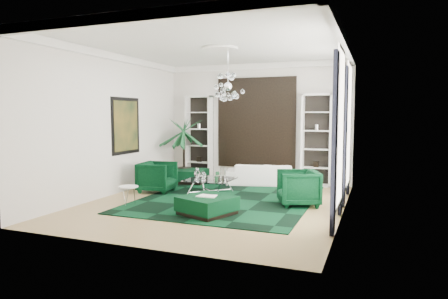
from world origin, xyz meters
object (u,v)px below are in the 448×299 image
at_px(sofa, 263,174).
at_px(armchair_left, 157,177).
at_px(coffee_table, 210,186).
at_px(side_table, 129,196).
at_px(armchair_right, 298,188).
at_px(palm, 184,140).
at_px(ottoman_front, 207,206).
at_px(ottoman_side, 191,176).

bearing_deg(sofa, armchair_left, 27.39).
bearing_deg(coffee_table, side_table, -124.07).
distance_m(sofa, armchair_right, 2.88).
distance_m(side_table, palm, 3.80).
height_order(sofa, palm, palm).
height_order(sofa, armchair_right, armchair_right).
height_order(armchair_left, side_table, armchair_left).
bearing_deg(ottoman_front, sofa, 88.13).
relative_size(ottoman_side, palm, 0.36).
xyz_separation_m(ottoman_side, ottoman_front, (2.10, -3.53, -0.01)).
bearing_deg(ottoman_front, ottoman_side, 120.73).
distance_m(sofa, armchair_left, 3.29).
height_order(ottoman_side, ottoman_front, ottoman_side).
relative_size(sofa, palm, 0.84).
bearing_deg(armchair_right, coffee_table, -123.81).
relative_size(ottoman_side, side_table, 2.11).
relative_size(side_table, palm, 0.17).
height_order(armchair_right, coffee_table, armchair_right).
relative_size(ottoman_front, palm, 0.38).
xyz_separation_m(sofa, palm, (-2.62, -0.21, 1.00)).
bearing_deg(palm, side_table, -84.69).
relative_size(sofa, ottoman_front, 2.19).
bearing_deg(ottoman_front, side_table, 174.23).
relative_size(coffee_table, ottoman_front, 1.18).
xyz_separation_m(side_table, palm, (-0.34, 3.62, 1.11)).
relative_size(armchair_left, side_table, 2.03).
bearing_deg(palm, armchair_left, -85.61).
bearing_deg(palm, coffee_table, -45.67).
bearing_deg(ottoman_side, armchair_left, -98.20).
relative_size(armchair_right, side_table, 2.04).
height_order(armchair_right, palm, palm).
height_order(armchair_right, ottoman_side, armchair_right).
xyz_separation_m(sofa, ottoman_front, (-0.13, -4.05, -0.12)).
distance_m(armchair_left, coffee_table, 1.54).
bearing_deg(sofa, armchair_right, 108.32).
distance_m(sofa, ottoman_front, 4.05).
xyz_separation_m(armchair_right, side_table, (-3.82, -1.40, -0.21)).
bearing_deg(armchair_right, side_table, -91.59).
relative_size(sofa, coffee_table, 1.86).
distance_m(ottoman_side, ottoman_front, 4.11).
xyz_separation_m(ottoman_front, side_table, (-2.15, 0.22, 0.02)).
distance_m(ottoman_front, palm, 4.71).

